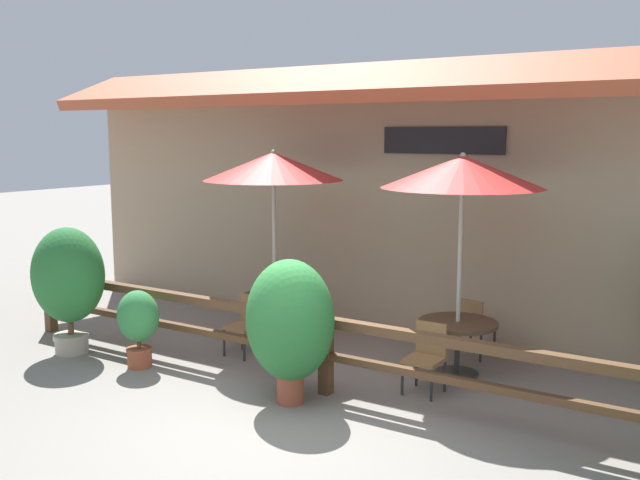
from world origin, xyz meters
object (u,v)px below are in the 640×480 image
Objects in this scene: patio_umbrella_near at (273,167)px; potted_plant_tall_tropical at (68,278)px; chair_near_wallside at (300,301)px; potted_plant_small_flowering at (138,322)px; dining_table_near at (275,304)px; chair_middle_wallside at (474,325)px; chair_near_streetside at (246,322)px; dining_table_middle at (458,332)px; potted_plant_broad_leaf at (290,322)px; patio_umbrella_middle at (462,172)px; chair_middle_streetside at (427,355)px.

potted_plant_tall_tropical is at bearing -136.37° from patio_umbrella_near.
potted_plant_small_flowering is (-0.80, -2.67, 0.16)m from chair_near_wallside.
potted_plant_tall_tropical is (-2.12, -2.02, 0.52)m from dining_table_near.
chair_middle_wallside is 0.46× the size of potted_plant_tall_tropical.
chair_near_streetside is (0.03, -0.73, -0.10)m from dining_table_near.
dining_table_middle is 4.21m from potted_plant_small_flowering.
potted_plant_tall_tropical is at bearing -157.39° from dining_table_middle.
dining_table_middle is (2.87, 0.06, 0.00)m from dining_table_near.
chair_near_streetside and chair_near_wallside have the same top height.
potted_plant_broad_leaf is (-1.26, -1.97, 0.40)m from dining_table_middle.
patio_umbrella_middle is 1.59× the size of potted_plant_tall_tropical.
potted_plant_tall_tropical is (-4.91, -2.88, 0.62)m from chair_middle_wallside.
patio_umbrella_near is 1.70× the size of potted_plant_broad_leaf.
potted_plant_small_flowering is (-2.44, -0.03, -0.34)m from potted_plant_broad_leaf.
chair_middle_wallside is (2.76, 1.59, 0.00)m from chair_near_streetside.
potted_plant_tall_tropical is at bearing -178.34° from potted_plant_broad_leaf.
dining_table_near is at bearing 166.58° from chair_middle_streetside.
chair_near_streetside is 0.29× the size of patio_umbrella_middle.
patio_umbrella_middle reaches higher than potted_plant_broad_leaf.
dining_table_near is at bearing 105.58° from chair_near_wallside.
chair_near_wallside is (-0.07, 1.46, 0.00)m from chair_near_streetside.
chair_near_wallside is 0.82× the size of dining_table_middle.
dining_table_near is 0.74m from chair_near_wallside.
potted_plant_tall_tropical is (-2.12, -2.02, -1.54)m from patio_umbrella_near.
patio_umbrella_near is 3.42× the size of chair_middle_streetside.
dining_table_near is at bearing 66.75° from potted_plant_small_flowering.
patio_umbrella_middle reaches higher than chair_middle_streetside.
potted_plant_small_flowering is at bearing 47.60° from chair_middle_wallside.
potted_plant_tall_tropical is 1.73× the size of potted_plant_small_flowering.
chair_near_wallside is at bearing 52.89° from potted_plant_tall_tropical.
patio_umbrella_middle is 1.70× the size of potted_plant_broad_leaf.
chair_near_wallside is at bearing 153.91° from chair_middle_streetside.
chair_middle_wallside is at bearing 91.42° from chair_middle_streetside.
chair_middle_streetside is at bearing 44.61° from potted_plant_broad_leaf.
chair_near_streetside is at bearing 105.47° from chair_near_wallside.
potted_plant_broad_leaf is (-1.19, -1.17, 0.50)m from chair_middle_streetside.
chair_near_wallside and chair_middle_streetside have the same top height.
dining_table_near is 2.87m from dining_table_middle.
patio_umbrella_middle is 5.62m from potted_plant_tall_tropical.
potted_plant_small_flowering is at bearing -160.29° from chair_middle_streetside.
potted_plant_broad_leaf is at bearing 76.77° from chair_middle_wallside.
patio_umbrella_near is at bearing -178.81° from dining_table_middle.
chair_near_streetside is 3.19m from chair_middle_wallside.
chair_near_streetside is at bearing 54.37° from potted_plant_small_flowering.
potted_plant_broad_leaf is at bearing -122.68° from dining_table_middle.
patio_umbrella_middle is at bearing 1.19° from dining_table_near.
potted_plant_broad_leaf is (1.64, -2.64, 0.50)m from chair_near_wallside.
potted_plant_tall_tropical is 3.73m from potted_plant_broad_leaf.
potted_plant_broad_leaf reaches higher than dining_table_middle.
dining_table_near is 3.53m from patio_umbrella_middle.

